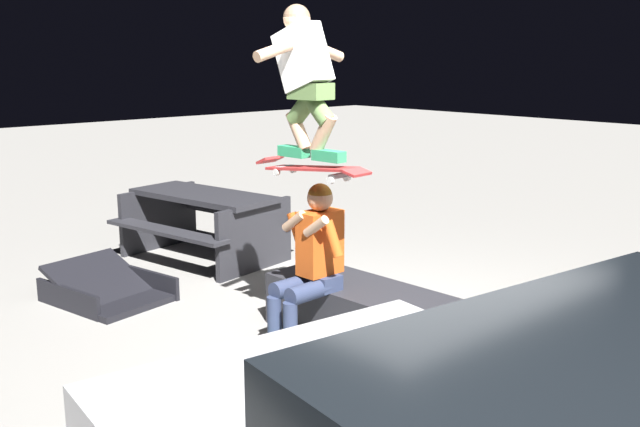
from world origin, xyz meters
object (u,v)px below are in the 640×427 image
person_sitting_on_ledge (310,259)px  picnic_table_back (204,215)px  skateboard (311,169)px  kicker_ramp (109,293)px  skater_airborne (305,75)px  ledge_box_main (368,314)px

person_sitting_on_ledge → picnic_table_back: 2.75m
skateboard → kicker_ramp: bearing=18.9°
person_sitting_on_ledge → skateboard: (-0.00, -0.00, 0.70)m
skater_airborne → picnic_table_back: size_ratio=0.59×
skater_airborne → picnic_table_back: (2.58, -0.77, -1.59)m
person_sitting_on_ledge → kicker_ramp: person_sitting_on_ledge is taller
skater_airborne → kicker_ramp: size_ratio=0.99×
ledge_box_main → person_sitting_on_ledge: person_sitting_on_ledge is taller
skateboard → kicker_ramp: (2.04, 0.70, -1.33)m
person_sitting_on_ledge → skateboard: 0.70m
person_sitting_on_ledge → skater_airborne: 1.39m
skater_airborne → kicker_ramp: skater_airborne is taller
skateboard → picnic_table_back: skateboard is taller
person_sitting_on_ledge → picnic_table_back: bearing=-16.4°
ledge_box_main → skater_airborne: size_ratio=1.56×
person_sitting_on_ledge → skateboard: skateboard is taller
skater_airborne → picnic_table_back: skater_airborne is taller
skater_airborne → skateboard: bearing=-176.0°
ledge_box_main → kicker_ramp: ledge_box_main is taller
ledge_box_main → skater_airborne: 1.93m
ledge_box_main → skateboard: size_ratio=1.69×
picnic_table_back → ledge_box_main: bearing=172.2°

